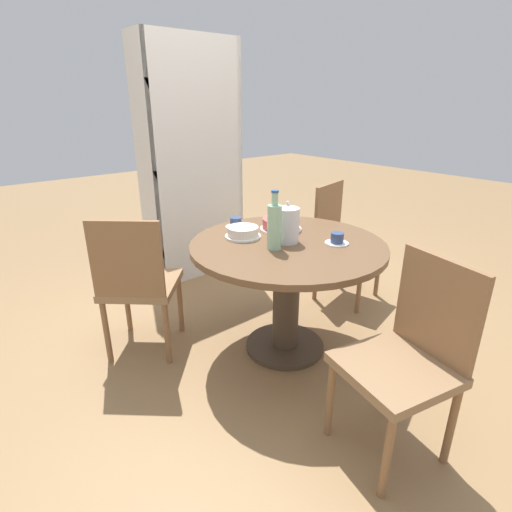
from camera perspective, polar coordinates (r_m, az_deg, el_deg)
ground_plane at (r=2.63m, az=4.10°, el=-12.86°), size 14.00×14.00×0.00m
dining_table at (r=2.37m, az=4.45°, el=-1.97°), size 1.13×1.13×0.71m
chair_a at (r=3.15m, az=12.24°, el=2.36°), size 0.50×0.50×0.89m
chair_b at (r=2.46m, az=-16.53°, el=-3.57°), size 0.59×0.59×0.89m
chair_c at (r=1.84m, az=20.80°, el=-13.13°), size 0.50×0.50×0.89m
bookshelf at (r=3.48m, az=-8.98°, el=12.33°), size 0.86×0.28×1.95m
coffee_pot at (r=2.29m, az=4.47°, el=4.62°), size 0.14×0.14×0.24m
water_bottle at (r=2.17m, az=2.65°, el=4.37°), size 0.08×0.08×0.33m
cake_main at (r=2.52m, az=3.57°, el=4.55°), size 0.26×0.26×0.08m
cake_second at (r=2.38m, az=-1.88°, el=3.40°), size 0.22×0.22×0.07m
cup_a at (r=2.57m, az=-2.89°, el=4.68°), size 0.13×0.13×0.07m
cup_b at (r=2.32m, az=11.49°, el=2.34°), size 0.13×0.13×0.07m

